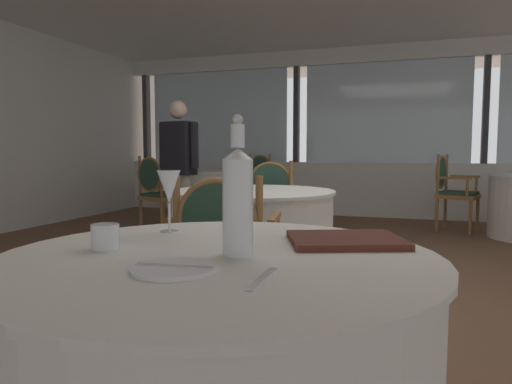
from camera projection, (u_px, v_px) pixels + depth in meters
ground_plane at (343, 306)px, 3.09m from camera, size 15.47×15.47×0.00m
window_wall_far at (384, 149)px, 7.22m from camera, size 9.00×0.14×2.64m
side_plate at (174, 269)px, 1.07m from camera, size 0.20×0.20×0.01m
butter_knife at (174, 266)px, 1.07m from camera, size 0.19×0.04×0.00m
dinner_fork at (262, 278)px, 1.00m from camera, size 0.02×0.18×0.00m
water_bottle at (238, 199)px, 1.22m from camera, size 0.08×0.08×0.37m
wine_glass at (169, 188)px, 1.58m from camera, size 0.08×0.08×0.21m
water_tumbler at (105, 237)px, 1.31m from camera, size 0.08×0.08×0.07m
menu_book at (345, 240)px, 1.40m from camera, size 0.40×0.36×0.02m
background_table_0 at (213, 197)px, 6.72m from camera, size 1.20×1.20×0.75m
dining_chair_0_0 at (157, 188)px, 5.89m from camera, size 0.63×0.58×0.97m
dining_chair_0_1 at (256, 180)px, 7.52m from camera, size 0.63×0.58×0.98m
background_table_1 at (253, 242)px, 3.35m from camera, size 1.17×1.17×0.75m
dining_chair_1_0 at (223, 248)px, 2.34m from camera, size 0.59×0.54×0.91m
dining_chair_1_1 at (269, 203)px, 4.34m from camera, size 0.59×0.54×0.94m
dining_chair_2_0 at (451, 186)px, 6.01m from camera, size 0.58×0.62×0.99m
diner_person_0 at (179, 164)px, 5.11m from camera, size 0.52×0.28×1.57m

